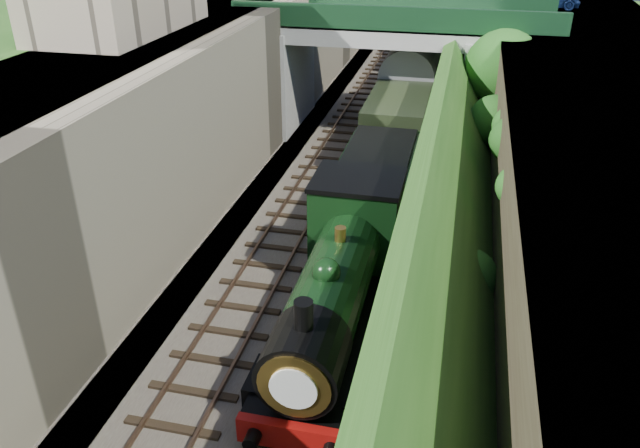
{
  "coord_description": "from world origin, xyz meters",
  "views": [
    {
      "loc": [
        4.12,
        -9.4,
        11.89
      ],
      "look_at": [
        0.0,
        8.21,
        2.31
      ],
      "focal_mm": 35.0,
      "sensor_mm": 36.0,
      "label": 1
    }
  ],
  "objects_px": {
    "locomotive": "(338,285)",
    "tender": "(376,190)",
    "road_bridge": "(405,61)",
    "tree": "(505,72)"
  },
  "relations": [
    {
      "from": "tender",
      "to": "road_bridge",
      "type": "bearing_deg",
      "value": 91.31
    },
    {
      "from": "tree",
      "to": "tender",
      "type": "xyz_separation_m",
      "value": [
        -4.71,
        -7.73,
        -3.03
      ]
    },
    {
      "from": "road_bridge",
      "to": "tender",
      "type": "xyz_separation_m",
      "value": [
        0.26,
        -11.22,
        -2.46
      ]
    },
    {
      "from": "locomotive",
      "to": "tender",
      "type": "height_order",
      "value": "locomotive"
    },
    {
      "from": "road_bridge",
      "to": "tree",
      "type": "distance_m",
      "value": 6.1
    },
    {
      "from": "tree",
      "to": "road_bridge",
      "type": "bearing_deg",
      "value": 144.89
    },
    {
      "from": "road_bridge",
      "to": "tree",
      "type": "height_order",
      "value": "road_bridge"
    },
    {
      "from": "tree",
      "to": "tender",
      "type": "distance_m",
      "value": 9.55
    },
    {
      "from": "road_bridge",
      "to": "tender",
      "type": "bearing_deg",
      "value": -88.69
    },
    {
      "from": "road_bridge",
      "to": "tender",
      "type": "distance_m",
      "value": 11.49
    }
  ]
}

